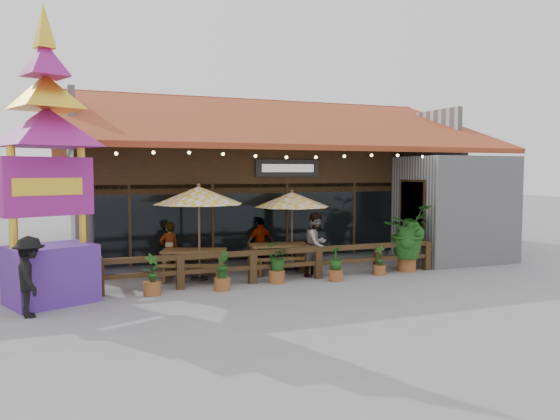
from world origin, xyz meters
name	(u,v)px	position (x,y,z in m)	size (l,w,h in m)	color
ground	(326,274)	(0.00, 0.00, 0.00)	(100.00, 100.00, 0.00)	gray
restaurant_building	(260,193)	(0.26, 6.61, 2.21)	(15.50, 14.73, 6.09)	#AAAAAF
patio_railing	(258,260)	(-2.25, -0.27, 0.61)	(10.00, 2.60, 0.92)	#402A16
umbrella_left	(199,196)	(-3.73, 0.58, 2.40)	(2.60, 2.60, 2.76)	brown
umbrella_right	(292,200)	(-0.70, 0.96, 2.21)	(2.77, 2.77, 2.53)	brown
picnic_table_left	(194,259)	(-3.86, 0.68, 0.58)	(2.23, 2.09, 0.86)	brown
picnic_table_right	(279,253)	(-1.18, 0.85, 0.59)	(2.01, 1.80, 0.87)	brown
thai_sign_tower	(47,135)	(-7.61, -0.88, 3.92)	(3.58, 3.58, 7.42)	#552895
tropical_plant	(407,233)	(2.59, -0.46, 1.19)	(1.94, 1.86, 2.08)	brown
diner_a	(169,249)	(-4.44, 1.38, 0.81)	(0.59, 0.39, 1.61)	#372411
diner_b	(317,244)	(-0.36, -0.13, 0.94)	(0.92, 0.71, 1.88)	#372411
diner_c	(260,243)	(-1.49, 1.68, 0.82)	(0.96, 0.40, 1.64)	#372411
pedestrian	(30,277)	(-8.00, -2.02, 0.86)	(1.11, 0.64, 1.72)	black
planter_a	(152,278)	(-5.29, -0.93, 0.44)	(0.45, 0.43, 1.06)	brown
planter_b	(222,273)	(-3.51, -1.03, 0.46)	(0.42, 0.42, 1.03)	brown
planter_c	(277,261)	(-1.85, -0.68, 0.61)	(0.80, 0.74, 1.09)	brown
planter_d	(336,264)	(-0.21, -1.05, 0.48)	(0.51, 0.51, 0.99)	brown
planter_e	(380,262)	(1.44, -0.71, 0.38)	(0.36, 0.38, 0.89)	brown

